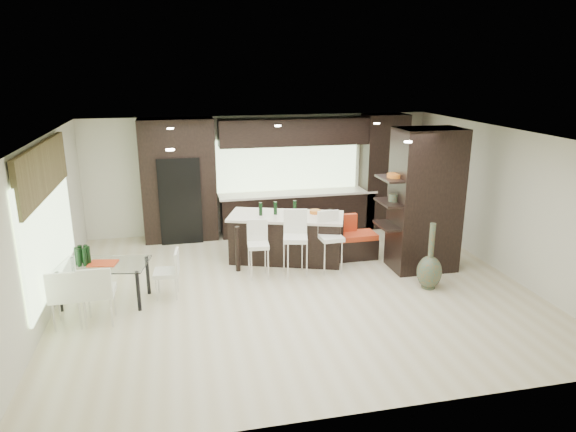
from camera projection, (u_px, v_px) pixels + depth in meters
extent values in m
plane|color=beige|center=(295.00, 287.00, 9.10)|extent=(8.00, 8.00, 0.00)
cube|color=beige|center=(261.00, 174.00, 12.00)|extent=(8.00, 0.02, 2.70)
cube|color=beige|center=(43.00, 230.00, 7.90)|extent=(0.02, 7.00, 2.70)
cube|color=beige|center=(505.00, 202.00, 9.54)|extent=(0.02, 7.00, 2.70)
cube|color=white|center=(296.00, 135.00, 8.34)|extent=(8.00, 7.00, 0.02)
cube|color=#B2D199|center=(49.00, 226.00, 8.09)|extent=(0.04, 3.20, 1.90)
cube|color=#B2D199|center=(287.00, 165.00, 12.03)|extent=(3.40, 0.04, 1.20)
cube|color=brown|center=(43.00, 170.00, 7.84)|extent=(0.08, 3.00, 0.80)
cube|color=white|center=(292.00, 134.00, 8.58)|extent=(4.00, 3.00, 0.02)
cube|color=black|center=(285.00, 176.00, 11.79)|extent=(6.80, 0.68, 2.70)
cube|color=black|center=(180.00, 198.00, 11.36)|extent=(0.90, 0.68, 1.90)
cube|color=black|center=(425.00, 200.00, 9.63)|extent=(1.20, 0.80, 2.70)
cube|color=black|center=(286.00, 238.00, 10.28)|extent=(2.44, 1.66, 0.94)
cube|color=white|center=(258.00, 255.00, 9.42)|extent=(0.41, 0.41, 0.87)
cube|color=white|center=(295.00, 250.00, 9.52)|extent=(0.52, 0.52, 0.99)
cube|color=white|center=(331.00, 248.00, 9.68)|extent=(0.44, 0.44, 0.93)
cube|color=black|center=(343.00, 246.00, 10.41)|extent=(1.36, 0.53, 0.52)
cube|color=white|center=(105.00, 283.00, 8.45)|extent=(1.53, 1.05, 0.68)
cube|color=white|center=(99.00, 296.00, 7.75)|extent=(0.49, 0.49, 0.89)
cube|color=white|center=(68.00, 299.00, 7.66)|extent=(0.47, 0.47, 0.86)
cube|color=white|center=(167.00, 276.00, 8.64)|extent=(0.44, 0.44, 0.76)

